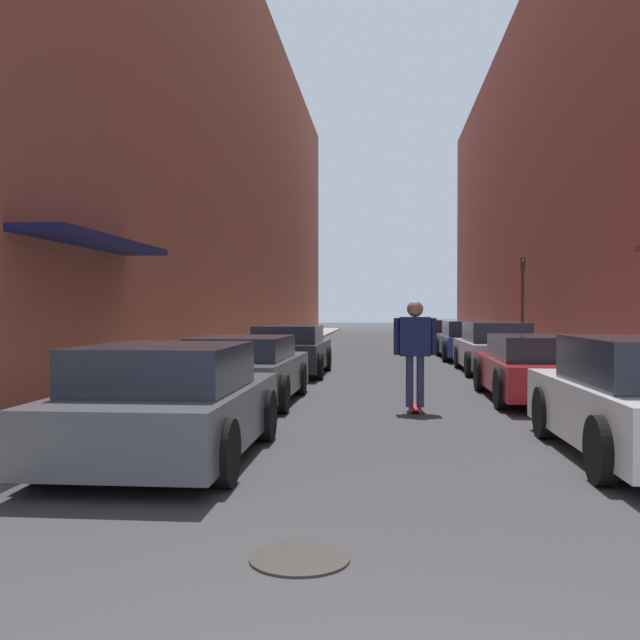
# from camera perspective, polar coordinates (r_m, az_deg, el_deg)

# --- Properties ---
(ground) EXTENTS (122.26, 122.26, 0.00)m
(ground) POSITION_cam_1_polar(r_m,az_deg,el_deg) (24.65, 5.64, -3.11)
(ground) COLOR #38383A
(curb_strip_left) EXTENTS (1.80, 55.57, 0.12)m
(curb_strip_left) POSITION_cam_1_polar(r_m,az_deg,el_deg) (30.52, -3.29, -2.21)
(curb_strip_left) COLOR gray
(curb_strip_left) RESTS_ON ground
(curb_strip_right) EXTENTS (1.80, 55.57, 0.12)m
(curb_strip_right) POSITION_cam_1_polar(r_m,az_deg,el_deg) (30.58, 14.39, -2.23)
(curb_strip_right) COLOR gray
(curb_strip_right) RESTS_ON ground
(building_row_left) EXTENTS (4.90, 55.57, 15.70)m
(building_row_left) POSITION_cam_1_polar(r_m,az_deg,el_deg) (31.63, -8.63, 12.07)
(building_row_left) COLOR brown
(building_row_left) RESTS_ON ground
(building_row_right) EXTENTS (4.90, 55.57, 15.10)m
(building_row_right) POSITION_cam_1_polar(r_m,az_deg,el_deg) (31.66, 19.74, 11.46)
(building_row_right) COLOR brown
(building_row_right) RESTS_ON ground
(parked_car_left_0) EXTENTS (2.04, 3.94, 1.33)m
(parked_car_left_0) POSITION_cam_1_polar(r_m,az_deg,el_deg) (8.39, -12.06, -6.61)
(parked_car_left_0) COLOR #515459
(parked_car_left_0) RESTS_ON ground
(parked_car_left_1) EXTENTS (1.97, 4.18, 1.23)m
(parked_car_left_1) POSITION_cam_1_polar(r_m,az_deg,el_deg) (13.20, -6.09, -4.01)
(parked_car_left_1) COLOR #515459
(parked_car_left_1) RESTS_ON ground
(parked_car_left_2) EXTENTS (1.97, 4.06, 1.29)m
(parked_car_left_2) POSITION_cam_1_polar(r_m,az_deg,el_deg) (18.69, -2.45, -2.46)
(parked_car_left_2) COLOR #232326
(parked_car_left_2) RESTS_ON ground
(parked_car_right_1) EXTENTS (1.98, 4.39, 1.23)m
(parked_car_right_1) POSITION_cam_1_polar(r_m,az_deg,el_deg) (14.10, 17.04, -3.70)
(parked_car_right_1) COLOR maroon
(parked_car_right_1) RESTS_ON ground
(parked_car_right_2) EXTENTS (1.85, 4.36, 1.37)m
(parked_car_right_2) POSITION_cam_1_polar(r_m,az_deg,el_deg) (19.77, 13.81, -2.23)
(parked_car_right_2) COLOR #B7B7BC
(parked_car_right_2) RESTS_ON ground
(parked_car_right_3) EXTENTS (2.07, 4.60, 1.31)m
(parked_car_right_3) POSITION_cam_1_polar(r_m,az_deg,el_deg) (24.85, 11.91, -1.62)
(parked_car_right_3) COLOR navy
(parked_car_right_3) RESTS_ON ground
(parked_car_right_4) EXTENTS (2.09, 4.53, 1.25)m
(parked_car_right_4) POSITION_cam_1_polar(r_m,az_deg,el_deg) (30.93, 10.44, -1.19)
(parked_car_right_4) COLOR maroon
(parked_car_right_4) RESTS_ON ground
(parked_car_right_5) EXTENTS (2.07, 4.28, 1.19)m
(parked_car_right_5) POSITION_cam_1_polar(r_m,az_deg,el_deg) (36.79, 9.89, -0.88)
(parked_car_right_5) COLOR #232326
(parked_car_right_5) RESTS_ON ground
(skateboarder) EXTENTS (0.72, 0.78, 1.87)m
(skateboarder) POSITION_cam_1_polar(r_m,az_deg,el_deg) (12.12, 7.61, -1.83)
(skateboarder) COLOR #B2231E
(skateboarder) RESTS_ON ground
(manhole_cover) EXTENTS (0.70, 0.70, 0.02)m
(manhole_cover) POSITION_cam_1_polar(r_m,az_deg,el_deg) (5.20, -1.64, -18.54)
(manhole_cover) COLOR #332D28
(manhole_cover) RESTS_ON ground
(traffic_light) EXTENTS (0.16, 0.22, 3.36)m
(traffic_light) POSITION_cam_1_polar(r_m,az_deg,el_deg) (25.39, 15.89, 1.96)
(traffic_light) COLOR #2D2D2D
(traffic_light) RESTS_ON curb_strip_right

